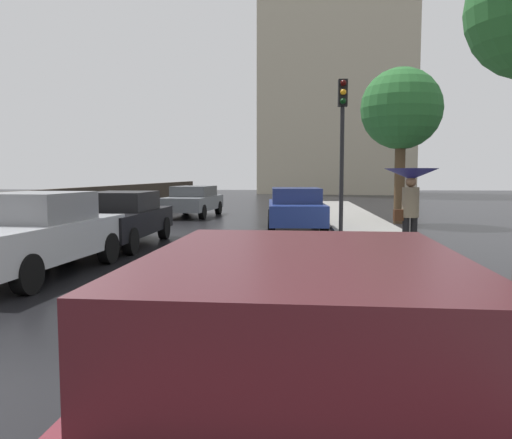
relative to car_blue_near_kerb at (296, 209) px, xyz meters
name	(u,v)px	position (x,y,z in m)	size (l,w,h in m)	color
car_blue_near_kerb	(296,209)	(0.00, 0.00, 0.00)	(2.03, 4.56, 1.44)	navy
car_silver_mid_road	(33,234)	(-4.82, -7.95, 0.03)	(2.09, 4.44, 1.53)	#B2B5BA
car_grey_far_ahead	(194,200)	(-4.61, 5.68, -0.02)	(2.11, 4.52, 1.36)	slate
car_maroon_behind_camera	(303,387)	(0.09, -14.42, 0.02)	(1.91, 4.10, 1.46)	maroon
car_black_far_lane	(120,218)	(-4.59, -3.92, -0.01)	(1.78, 4.54, 1.42)	black
pedestrian_with_umbrella_near	(411,185)	(2.43, -6.02, 0.91)	(1.12, 1.12, 1.85)	black
traffic_light	(342,128)	(1.32, -2.14, 2.45)	(0.26, 0.39, 4.41)	black
street_tree_near	(401,110)	(3.95, 2.94, 3.57)	(3.06, 3.06, 5.89)	#4C3823
distant_tower	(341,26)	(4.31, 36.55, 16.12)	(16.52, 12.13, 33.72)	#B2A88E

